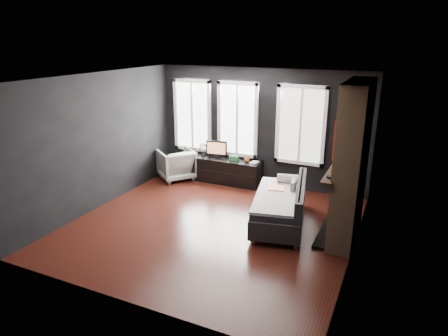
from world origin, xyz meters
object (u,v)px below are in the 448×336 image
at_px(monitor, 217,148).
at_px(media_console, 227,170).
at_px(book, 252,158).
at_px(armchair, 176,163).
at_px(mug, 247,159).
at_px(mantel_vase, 341,156).
at_px(sofa, 280,203).

bearing_deg(monitor, media_console, -12.14).
bearing_deg(media_console, book, 1.27).
bearing_deg(book, armchair, -170.76).
relative_size(media_console, monitor, 3.27).
relative_size(armchair, book, 3.72).
bearing_deg(mug, monitor, 176.72).
xyz_separation_m(armchair, media_console, (1.22, 0.29, -0.11)).
xyz_separation_m(armchair, mantel_vase, (4.00, -0.90, 0.92)).
bearing_deg(mantel_vase, media_console, 156.81).
height_order(armchair, book, armchair).
distance_m(media_console, book, 0.74).
relative_size(media_console, mantel_vase, 8.13).
xyz_separation_m(media_console, mantel_vase, (2.78, -1.19, 1.04)).
xyz_separation_m(sofa, monitor, (-2.10, 1.66, 0.39)).
xyz_separation_m(sofa, mantel_vase, (0.95, 0.45, 0.91)).
xyz_separation_m(sofa, book, (-1.20, 1.65, 0.27)).
distance_m(mug, mantel_vase, 2.63).
bearing_deg(mantel_vase, mug, 152.71).
relative_size(monitor, mug, 4.22).
xyz_separation_m(monitor, mantel_vase, (3.05, -1.21, 0.52)).
height_order(monitor, book, monitor).
xyz_separation_m(armchair, monitor, (0.95, 0.31, 0.41)).
bearing_deg(armchair, book, 138.17).
bearing_deg(mug, sofa, -51.07).
bearing_deg(book, mug, -159.00).
bearing_deg(sofa, armchair, 144.15).
relative_size(monitor, book, 2.38).
xyz_separation_m(mug, mantel_vase, (2.25, -1.16, 0.69)).
distance_m(sofa, monitor, 2.70).
bearing_deg(mug, media_console, 176.91).
relative_size(sofa, book, 8.94).
height_order(sofa, mug, sofa).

